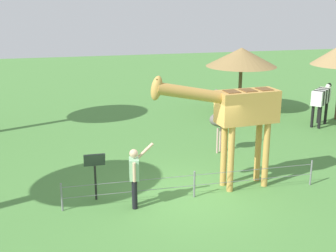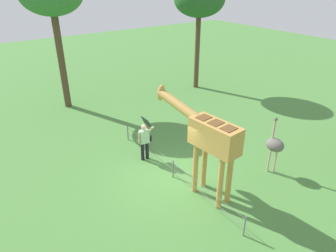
# 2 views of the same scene
# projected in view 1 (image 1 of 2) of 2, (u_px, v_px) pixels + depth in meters

# --- Properties ---
(ground_plane) EXTENTS (60.00, 60.00, 0.00)m
(ground_plane) POSITION_uv_depth(u_px,v_px,m) (194.00, 196.00, 12.30)
(ground_plane) COLOR #4C843D
(giraffe) EXTENTS (3.69, 0.86, 3.37)m
(giraffe) POSITION_uv_depth(u_px,v_px,m) (238.00, 112.00, 12.28)
(giraffe) COLOR #C69347
(giraffe) RESTS_ON ground_plane
(visitor) EXTENTS (0.69, 0.59, 1.69)m
(visitor) POSITION_uv_depth(u_px,v_px,m) (134.00, 174.00, 11.44)
(visitor) COLOR black
(visitor) RESTS_ON ground_plane
(zebra) EXTENTS (1.56, 1.41, 1.66)m
(zebra) POSITION_uv_depth(u_px,v_px,m) (321.00, 98.00, 18.63)
(zebra) COLOR black
(zebra) RESTS_ON ground_plane
(ostrich) EXTENTS (0.70, 0.56, 2.25)m
(ostrich) POSITION_uv_depth(u_px,v_px,m) (219.00, 120.00, 15.40)
(ostrich) COLOR #CC9E93
(ostrich) RESTS_ON ground_plane
(shade_hut_far) EXTENTS (3.20, 3.20, 3.02)m
(shade_hut_far) POSITION_uv_depth(u_px,v_px,m) (241.00, 57.00, 20.22)
(shade_hut_far) COLOR brown
(shade_hut_far) RESTS_ON ground_plane
(info_sign) EXTENTS (0.56, 0.21, 1.32)m
(info_sign) POSITION_uv_depth(u_px,v_px,m) (95.00, 166.00, 11.84)
(info_sign) COLOR black
(info_sign) RESTS_ON ground_plane
(wire_fence) EXTENTS (7.05, 0.05, 0.75)m
(wire_fence) POSITION_uv_depth(u_px,v_px,m) (194.00, 183.00, 12.13)
(wire_fence) COLOR slate
(wire_fence) RESTS_ON ground_plane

